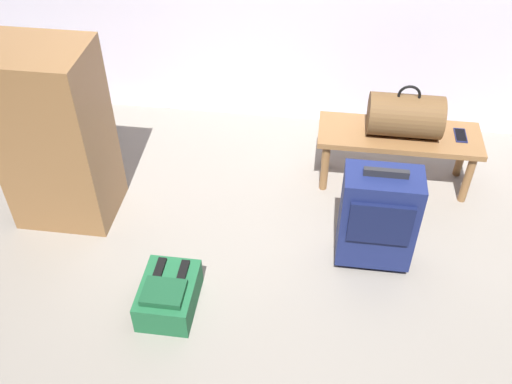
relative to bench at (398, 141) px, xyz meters
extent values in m
plane|color=gray|center=(-0.44, -0.90, -0.33)|extent=(6.60, 6.60, 0.00)
cube|color=olive|center=(0.00, 0.00, 0.04)|extent=(1.00, 0.36, 0.04)
cylinder|color=olive|center=(-0.44, -0.13, -0.15)|extent=(0.05, 0.05, 0.35)
cylinder|color=olive|center=(0.44, -0.13, -0.15)|extent=(0.05, 0.05, 0.35)
cylinder|color=olive|center=(-0.44, 0.13, -0.15)|extent=(0.05, 0.05, 0.35)
cylinder|color=olive|center=(0.44, 0.13, -0.15)|extent=(0.05, 0.05, 0.35)
cylinder|color=brown|center=(0.01, 0.00, 0.19)|extent=(0.44, 0.26, 0.26)
torus|color=black|center=(0.01, 0.00, 0.33)|extent=(0.14, 0.02, 0.14)
cube|color=#191E4C|center=(0.37, 0.02, 0.06)|extent=(0.07, 0.14, 0.01)
cube|color=black|center=(0.37, 0.02, 0.07)|extent=(0.06, 0.13, 0.00)
cube|color=navy|center=(-0.14, -0.72, 0.01)|extent=(0.40, 0.24, 0.57)
cube|color=#11183E|center=(-0.14, -0.85, 0.08)|extent=(0.32, 0.02, 0.26)
cube|color=#262628|center=(-0.14, -0.72, 0.31)|extent=(0.23, 0.03, 0.04)
cylinder|color=black|center=(-0.28, -0.64, -0.30)|extent=(0.02, 0.05, 0.05)
cylinder|color=black|center=(0.00, -0.64, -0.30)|extent=(0.02, 0.05, 0.05)
cube|color=#1E6038|center=(-1.20, -1.19, -0.24)|extent=(0.28, 0.38, 0.17)
cube|color=#184D2C|center=(-1.20, -1.26, -0.14)|extent=(0.21, 0.17, 0.04)
cube|color=black|center=(-1.26, -1.12, -0.15)|extent=(0.04, 0.19, 0.02)
cube|color=black|center=(-1.13, -1.12, -0.15)|extent=(0.04, 0.19, 0.02)
cube|color=olive|center=(-1.97, -0.53, 0.22)|extent=(0.56, 0.44, 1.10)
camera|label=1|loc=(-0.49, -3.03, 2.17)|focal=40.92mm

